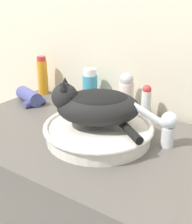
{
  "coord_description": "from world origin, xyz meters",
  "views": [
    {
      "loc": [
        0.43,
        -0.45,
        1.36
      ],
      "look_at": [
        -0.06,
        0.3,
        0.99
      ],
      "focal_mm": 45.0,
      "sensor_mm": 36.0,
      "label": 1
    }
  ],
  "objects_px": {
    "hair_dryer": "(29,97)",
    "mouthwash_bottle": "(90,88)",
    "faucet": "(165,125)",
    "shampoo_bottle_tall": "(43,76)",
    "lotion_bottle_white": "(126,94)",
    "cat": "(95,105)",
    "deodorant_stick": "(146,102)"
  },
  "relations": [
    {
      "from": "hair_dryer",
      "to": "mouthwash_bottle",
      "type": "bearing_deg",
      "value": -132.19
    },
    {
      "from": "faucet",
      "to": "shampoo_bottle_tall",
      "type": "relative_size",
      "value": 0.78
    },
    {
      "from": "lotion_bottle_white",
      "to": "hair_dryer",
      "type": "relative_size",
      "value": 0.97
    },
    {
      "from": "mouthwash_bottle",
      "to": "hair_dryer",
      "type": "bearing_deg",
      "value": -150.93
    },
    {
      "from": "shampoo_bottle_tall",
      "to": "faucet",
      "type": "bearing_deg",
      "value": -14.48
    },
    {
      "from": "shampoo_bottle_tall",
      "to": "mouthwash_bottle",
      "type": "xyz_separation_m",
      "value": [
        0.3,
        0.0,
        -0.01
      ]
    },
    {
      "from": "lotion_bottle_white",
      "to": "mouthwash_bottle",
      "type": "bearing_deg",
      "value": 180.0
    },
    {
      "from": "cat",
      "to": "mouthwash_bottle",
      "type": "distance_m",
      "value": 0.35
    },
    {
      "from": "lotion_bottle_white",
      "to": "deodorant_stick",
      "type": "height_order",
      "value": "lotion_bottle_white"
    },
    {
      "from": "shampoo_bottle_tall",
      "to": "deodorant_stick",
      "type": "bearing_deg",
      "value": 0.0
    },
    {
      "from": "hair_dryer",
      "to": "shampoo_bottle_tall",
      "type": "bearing_deg",
      "value": -54.68
    },
    {
      "from": "lotion_bottle_white",
      "to": "mouthwash_bottle",
      "type": "height_order",
      "value": "lotion_bottle_white"
    },
    {
      "from": "faucet",
      "to": "deodorant_stick",
      "type": "height_order",
      "value": "faucet"
    },
    {
      "from": "lotion_bottle_white",
      "to": "cat",
      "type": "bearing_deg",
      "value": -85.17
    },
    {
      "from": "cat",
      "to": "deodorant_stick",
      "type": "bearing_deg",
      "value": -137.22
    },
    {
      "from": "hair_dryer",
      "to": "lotion_bottle_white",
      "type": "bearing_deg",
      "value": -143.5
    },
    {
      "from": "faucet",
      "to": "lotion_bottle_white",
      "type": "height_order",
      "value": "lotion_bottle_white"
    },
    {
      "from": "deodorant_stick",
      "to": "mouthwash_bottle",
      "type": "relative_size",
      "value": 0.83
    },
    {
      "from": "cat",
      "to": "hair_dryer",
      "type": "distance_m",
      "value": 0.5
    },
    {
      "from": "hair_dryer",
      "to": "cat",
      "type": "bearing_deg",
      "value": -177.05
    },
    {
      "from": "lotion_bottle_white",
      "to": "deodorant_stick",
      "type": "distance_m",
      "value": 0.1
    },
    {
      "from": "faucet",
      "to": "deodorant_stick",
      "type": "xyz_separation_m",
      "value": [
        -0.15,
        0.19,
        -0.01
      ]
    },
    {
      "from": "faucet",
      "to": "shampoo_bottle_tall",
      "type": "distance_m",
      "value": 0.76
    },
    {
      "from": "faucet",
      "to": "deodorant_stick",
      "type": "distance_m",
      "value": 0.24
    },
    {
      "from": "shampoo_bottle_tall",
      "to": "lotion_bottle_white",
      "type": "relative_size",
      "value": 1.09
    },
    {
      "from": "cat",
      "to": "lotion_bottle_white",
      "type": "relative_size",
      "value": 2.04
    },
    {
      "from": "hair_dryer",
      "to": "deodorant_stick",
      "type": "bearing_deg",
      "value": -146.47
    },
    {
      "from": "faucet",
      "to": "mouthwash_bottle",
      "type": "xyz_separation_m",
      "value": [
        -0.44,
        0.19,
        0.01
      ]
    },
    {
      "from": "faucet",
      "to": "shampoo_bottle_tall",
      "type": "height_order",
      "value": "shampoo_bottle_tall"
    },
    {
      "from": "cat",
      "to": "lotion_bottle_white",
      "type": "xyz_separation_m",
      "value": [
        -0.02,
        0.27,
        -0.04
      ]
    },
    {
      "from": "faucet",
      "to": "hair_dryer",
      "type": "height_order",
      "value": "faucet"
    },
    {
      "from": "cat",
      "to": "faucet",
      "type": "height_order",
      "value": "cat"
    }
  ]
}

